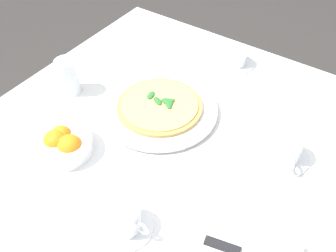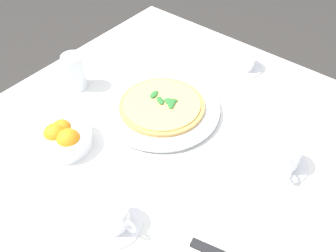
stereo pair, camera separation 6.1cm
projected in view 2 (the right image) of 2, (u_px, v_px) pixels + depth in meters
dining_table at (174, 185)px, 1.10m from camera, size 1.11×1.11×0.76m
pizza_plate at (162, 109)px, 1.11m from camera, size 0.33×0.33×0.02m
pizza at (162, 105)px, 1.10m from camera, size 0.24×0.24×0.02m
coffee_cup_right_edge at (113, 216)px, 0.84m from camera, size 0.13×0.13×0.07m
coffee_cup_left_edge at (243, 60)px, 1.25m from camera, size 0.13×0.13×0.06m
coffee_cup_near_right at (284, 157)px, 0.96m from camera, size 0.13×0.13×0.07m
water_glass_center_back at (75, 74)px, 1.17m from camera, size 0.06×0.06×0.11m
citrus_bowl at (63, 137)px, 1.01m from camera, size 0.15×0.15×0.07m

